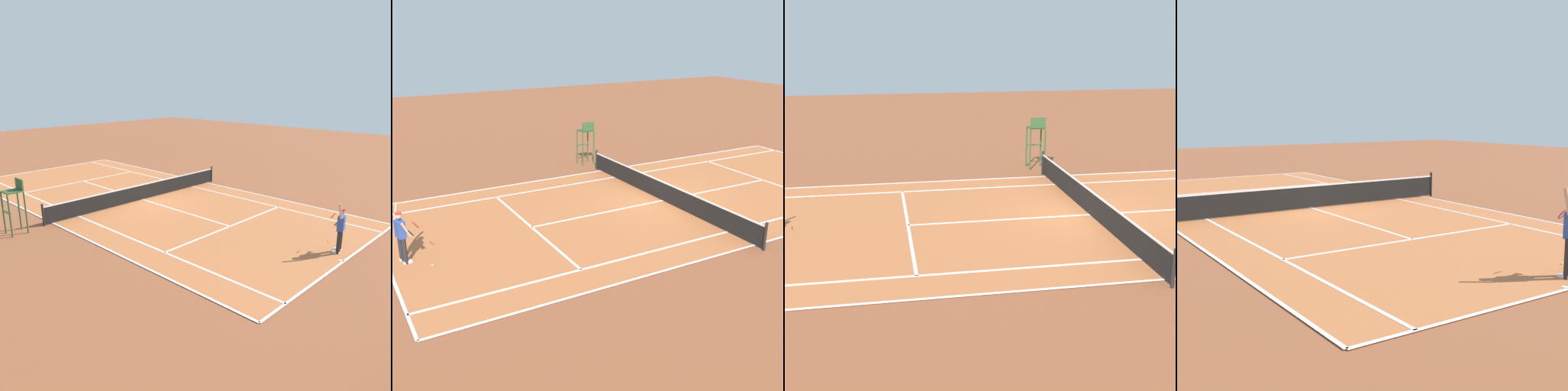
% 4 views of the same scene
% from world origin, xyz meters
% --- Properties ---
extents(ground_plane, '(80.00, 80.00, 0.00)m').
position_xyz_m(ground_plane, '(0.00, 0.00, 0.00)').
color(ground_plane, brown).
extents(court, '(11.08, 23.88, 0.03)m').
position_xyz_m(court, '(0.00, 0.00, 0.01)').
color(court, '#B76638').
rests_on(court, ground).
extents(net, '(11.98, 0.10, 1.07)m').
position_xyz_m(net, '(0.00, 0.00, 0.52)').
color(net, black).
rests_on(net, ground).
extents(umpire_chair, '(0.77, 0.77, 2.44)m').
position_xyz_m(umpire_chair, '(7.14, 0.00, 1.56)').
color(umpire_chair, '#2D562D').
rests_on(umpire_chair, ground).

